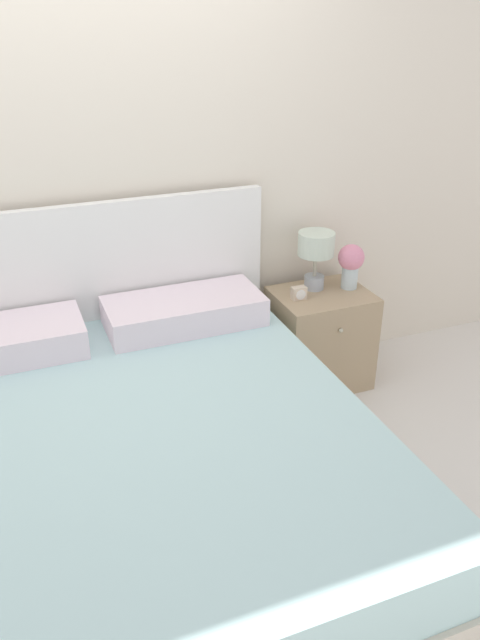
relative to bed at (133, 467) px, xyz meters
name	(u,v)px	position (x,y,z in m)	size (l,w,h in m)	color
ground_plane	(98,404)	(0.00, 0.93, -0.29)	(12.00, 12.00, 0.00)	silver
wall_back	(67,162)	(0.00, 1.00, 1.01)	(8.00, 0.06, 2.60)	silver
bed	(133,467)	(0.00, 0.00, 0.00)	(1.86, 2.02, 1.12)	beige
nightstand	(320,338)	(1.23, 0.71, -0.01)	(0.51, 0.43, 0.55)	tan
table_lamp	(316,250)	(1.21, 0.79, 0.49)	(0.20, 0.20, 0.32)	#A8B2BC
flower_vase	(351,262)	(1.40, 0.72, 0.41)	(0.14, 0.14, 0.25)	silver
alarm_clock	(299,293)	(1.07, 0.69, 0.30)	(0.08, 0.05, 0.07)	beige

